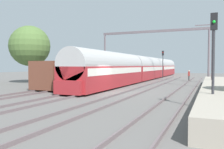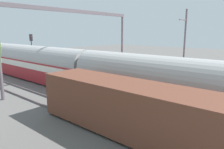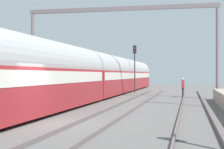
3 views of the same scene
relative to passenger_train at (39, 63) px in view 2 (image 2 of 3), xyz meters
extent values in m
cube|color=maroon|center=(0.00, -16.31, -0.71)|extent=(2.90, 16.00, 2.20)
cube|color=silver|center=(0.00, -16.31, -0.08)|extent=(2.93, 15.36, 0.64)
cylinder|color=#A8A8A8|center=(0.00, -16.31, 0.59)|extent=(2.84, 16.00, 2.84)
cube|color=maroon|center=(0.00, 0.04, -0.71)|extent=(2.90, 16.00, 2.20)
cube|color=silver|center=(0.00, 0.04, -0.08)|extent=(2.93, 15.36, 0.64)
cylinder|color=#A8A8A8|center=(0.00, 0.04, 0.59)|extent=(2.84, 16.00, 2.84)
cube|color=brown|center=(-4.04, -16.43, -0.46)|extent=(2.80, 13.00, 2.70)
cube|color=black|center=(-4.04, -16.43, -1.76)|extent=(2.52, 11.96, 0.10)
cylinder|color=#2E2E2E|center=(7.28, -2.43, -1.55)|extent=(0.19, 0.19, 0.85)
cube|color=maroon|center=(7.28, -2.43, -0.80)|extent=(0.27, 0.41, 0.64)
sphere|color=tan|center=(7.28, -2.43, -0.36)|extent=(0.24, 0.24, 0.24)
cylinder|color=#2D2D33|center=(1.92, 4.94, 0.20)|extent=(0.14, 0.14, 4.35)
cube|color=black|center=(1.92, 4.94, 2.83)|extent=(0.36, 0.20, 0.90)
sphere|color=red|center=(1.92, 4.82, 2.93)|extent=(0.16, 0.16, 0.16)
cylinder|color=#63585F|center=(10.07, -4.29, 1.78)|extent=(0.28, 0.28, 7.50)
cube|color=#63585F|center=(2.02, -4.29, 5.71)|extent=(16.51, 0.24, 0.36)
cylinder|color=#63585F|center=(10.47, -12.82, 2.03)|extent=(0.20, 0.20, 8.00)
cube|color=#63585F|center=(9.57, -12.82, 4.83)|extent=(1.80, 0.10, 0.10)
camera|label=1|loc=(10.27, -40.11, 0.47)|focal=37.61mm
camera|label=2|loc=(-13.00, -22.21, 3.59)|focal=34.04mm
camera|label=3|loc=(7.79, -34.85, 0.07)|focal=58.17mm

